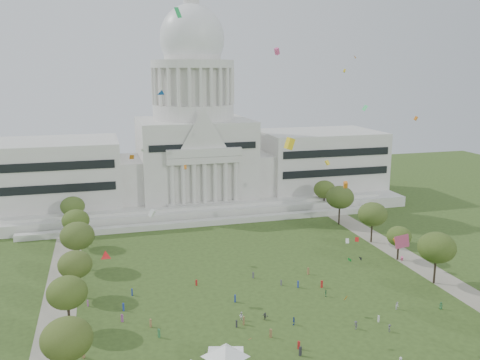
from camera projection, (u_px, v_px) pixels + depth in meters
name	position (u px, v px, depth m)	size (l,w,h in m)	color
ground	(300.00, 341.00, 102.69)	(400.00, 400.00, 0.00)	#32481C
capitol	(194.00, 149.00, 204.82)	(160.00, 64.50, 91.30)	silver
path_left	(59.00, 305.00, 118.31)	(8.00, 160.00, 0.04)	gray
path_right	(417.00, 264.00, 143.52)	(8.00, 160.00, 0.04)	gray
row_tree_l_1	(67.00, 339.00, 86.42)	(8.86, 8.86, 12.59)	black
row_tree_l_2	(67.00, 293.00, 105.33)	(8.42, 8.42, 11.97)	black
row_tree_r_2	(437.00, 248.00, 128.63)	(9.55, 9.55, 13.58)	black
row_tree_l_3	(75.00, 265.00, 121.28)	(8.12, 8.12, 11.55)	black
row_tree_r_3	(399.00, 236.00, 145.28)	(7.01, 7.01, 9.98)	black
row_tree_l_4	(77.00, 236.00, 138.44)	(9.29, 9.29, 13.21)	black
row_tree_r_4	(373.00, 214.00, 159.55)	(9.19, 9.19, 13.06)	black
row_tree_l_5	(76.00, 221.00, 155.84)	(8.33, 8.33, 11.85)	black
row_tree_r_5	(340.00, 197.00, 178.04)	(9.82, 9.82, 13.96)	black
row_tree_l_6	(73.00, 206.00, 172.50)	(8.19, 8.19, 11.64)	black
row_tree_r_6	(325.00, 189.00, 195.87)	(8.42, 8.42, 11.97)	black
event_tent	(225.00, 351.00, 91.94)	(11.26, 11.26, 5.12)	#4C4C4C
person_0	(441.00, 305.00, 116.38)	(0.84, 0.55, 1.72)	#33723F
person_2	(397.00, 306.00, 116.21)	(0.90, 0.55, 1.85)	silver
person_3	(356.00, 325.00, 107.38)	(1.19, 0.61, 1.83)	#4C4C51
person_4	(294.00, 321.00, 109.13)	(1.06, 0.58, 1.80)	navy
person_5	(265.00, 316.00, 111.38)	(1.58, 0.62, 1.70)	#4C4C51
person_8	(241.00, 316.00, 111.31)	(0.93, 0.57, 1.91)	silver
person_9	(390.00, 328.00, 106.29)	(1.06, 0.55, 1.65)	#4C4C51
person_10	(326.00, 293.00, 122.70)	(1.03, 0.56, 1.76)	#33723F
distant_crowd	(219.00, 312.00, 113.00)	(62.10, 38.28, 1.90)	olive
kite_swarm	(307.00, 195.00, 109.07)	(96.42, 98.11, 63.39)	yellow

